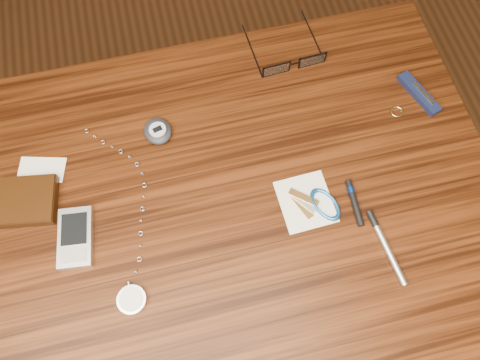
{
  "coord_description": "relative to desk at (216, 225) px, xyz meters",
  "views": [
    {
      "loc": [
        -0.02,
        -0.27,
        1.5
      ],
      "look_at": [
        0.05,
        0.03,
        0.76
      ],
      "focal_mm": 35.0,
      "sensor_mm": 36.0,
      "label": 1
    }
  ],
  "objects": [
    {
      "name": "notepad_keys",
      "position": [
        0.17,
        -0.04,
        0.11
      ],
      "size": [
        0.11,
        0.1,
        0.01
      ],
      "color": "white",
      "rests_on": "desk"
    },
    {
      "name": "pocket_knife",
      "position": [
        0.42,
        0.13,
        0.11
      ],
      "size": [
        0.05,
        0.1,
        0.01
      ],
      "color": "#111639",
      "rests_on": "desk"
    },
    {
      "name": "desk",
      "position": [
        0.0,
        0.0,
        0.0
      ],
      "size": [
        1.0,
        0.7,
        0.75
      ],
      "color": "#3D1A09",
      "rests_on": "ground"
    },
    {
      "name": "silver_pen",
      "position": [
        0.26,
        -0.13,
        0.11
      ],
      "size": [
        0.02,
        0.13,
        0.01
      ],
      "color": "#B5B5B9",
      "rests_on": "desk"
    },
    {
      "name": "wallet_and_card",
      "position": [
        -0.31,
        0.08,
        0.11
      ],
      "size": [
        0.13,
        0.14,
        0.02
      ],
      "color": "black",
      "rests_on": "desk"
    },
    {
      "name": "eyeglasses",
      "position": [
        0.21,
        0.25,
        0.11
      ],
      "size": [
        0.14,
        0.14,
        0.03
      ],
      "color": "black",
      "rests_on": "desk"
    },
    {
      "name": "gold_ring",
      "position": [
        0.37,
        0.1,
        0.1
      ],
      "size": [
        0.03,
        0.03,
        0.0
      ],
      "primitive_type": "torus",
      "rotation": [
        0.0,
        0.0,
        0.21
      ],
      "color": "#DBB36C",
      "rests_on": "desk"
    },
    {
      "name": "pda_phone",
      "position": [
        -0.23,
        -0.0,
        0.11
      ],
      "size": [
        0.07,
        0.11,
        0.02
      ],
      "color": "silver",
      "rests_on": "desk"
    },
    {
      "name": "ground",
      "position": [
        0.0,
        0.0,
        -0.65
      ],
      "size": [
        3.8,
        3.8,
        0.0
      ],
      "primitive_type": "plane",
      "color": "#472814",
      "rests_on": "ground"
    },
    {
      "name": "pocket_watch",
      "position": [
        -0.16,
        -0.11,
        0.11
      ],
      "size": [
        0.1,
        0.35,
        0.01
      ],
      "color": "#BABABF",
      "rests_on": "desk"
    },
    {
      "name": "pedometer",
      "position": [
        -0.07,
        0.16,
        0.11
      ],
      "size": [
        0.06,
        0.07,
        0.02
      ],
      "color": "#21222C",
      "rests_on": "desk"
    },
    {
      "name": "black_blue_pen",
      "position": [
        0.23,
        -0.05,
        0.11
      ],
      "size": [
        0.02,
        0.08,
        0.01
      ],
      "color": "black",
      "rests_on": "desk"
    }
  ]
}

